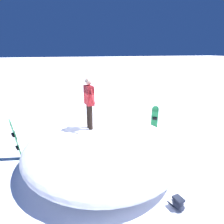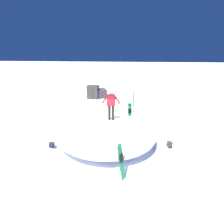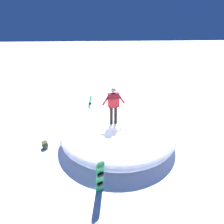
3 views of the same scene
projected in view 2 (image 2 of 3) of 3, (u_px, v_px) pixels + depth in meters
The scene contains 9 objects.
ground at pixel (117, 138), 9.84m from camera, with size 240.00×240.00×0.00m, color white.
snow_mound at pixel (105, 132), 9.25m from camera, with size 5.28×5.69×1.26m, color white.
snowboarder_standing at pixel (111, 103), 8.98m from camera, with size 1.05×0.27×1.74m.
snowboard_primary_upright at pixel (130, 113), 11.65m from camera, with size 0.34×0.32×1.60m.
snowboard_secondary_upright at pixel (121, 161), 6.39m from camera, with size 0.39×0.39×1.56m.
backpack_near at pixel (169, 144), 8.80m from camera, with size 0.42×0.53×0.34m.
backpack_far at pixel (52, 145), 8.74m from camera, with size 0.50×0.28×0.32m.
trail_marker_pole at pixel (133, 101), 13.94m from camera, with size 0.10×0.10×2.04m.
rock_outcrop at pixel (96, 93), 19.02m from camera, with size 2.32×2.28×1.53m.
Camera 2 is at (-1.26, 8.67, 4.77)m, focal length 25.90 mm.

